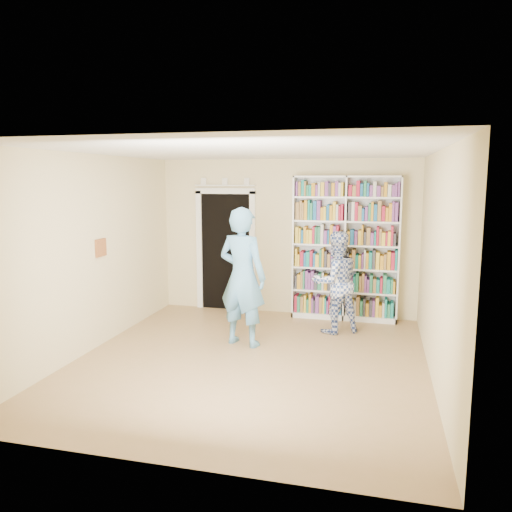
{
  "coord_description": "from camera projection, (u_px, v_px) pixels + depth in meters",
  "views": [
    {
      "loc": [
        1.59,
        -6.04,
        2.36
      ],
      "look_at": [
        -0.14,
        0.9,
        1.25
      ],
      "focal_mm": 35.0,
      "sensor_mm": 36.0,
      "label": 1
    }
  ],
  "objects": [
    {
      "name": "man_blue",
      "position": [
        242.0,
        277.0,
        7.05
      ],
      "size": [
        0.82,
        0.64,
        1.98
      ],
      "primitive_type": "imported",
      "rotation": [
        0.0,
        0.0,
        2.88
      ],
      "color": "#5593BF",
      "rests_on": "floor"
    },
    {
      "name": "doorway",
      "position": [
        226.0,
        245.0,
        8.99
      ],
      "size": [
        1.1,
        0.08,
        2.43
      ],
      "color": "black",
      "rests_on": "floor"
    },
    {
      "name": "ceiling",
      "position": [
        250.0,
        151.0,
        6.12
      ],
      "size": [
        5.0,
        5.0,
        0.0
      ],
      "primitive_type": "plane",
      "rotation": [
        3.14,
        0.0,
        0.0
      ],
      "color": "white",
      "rests_on": "wall_back"
    },
    {
      "name": "wall_art",
      "position": [
        101.0,
        248.0,
        7.04
      ],
      "size": [
        0.03,
        0.25,
        0.25
      ],
      "primitive_type": "cube",
      "color": "maroon",
      "rests_on": "wall_left"
    },
    {
      "name": "bookshelf",
      "position": [
        345.0,
        248.0,
        8.34
      ],
      "size": [
        1.76,
        0.33,
        2.41
      ],
      "rotation": [
        0.0,
        0.0,
        0.29
      ],
      "color": "white",
      "rests_on": "floor"
    },
    {
      "name": "paper_sheet",
      "position": [
        341.0,
        274.0,
        7.46
      ],
      "size": [
        0.18,
        0.1,
        0.28
      ],
      "primitive_type": "cube",
      "rotation": [
        0.0,
        0.0,
        0.48
      ],
      "color": "white",
      "rests_on": "man_plaid"
    },
    {
      "name": "floor",
      "position": [
        250.0,
        361.0,
        6.53
      ],
      "size": [
        5.0,
        5.0,
        0.0
      ],
      "primitive_type": "plane",
      "color": "#99784A",
      "rests_on": "ground"
    },
    {
      "name": "wall_back",
      "position": [
        286.0,
        237.0,
        8.72
      ],
      "size": [
        4.5,
        0.0,
        4.5
      ],
      "primitive_type": "plane",
      "rotation": [
        1.57,
        0.0,
        0.0
      ],
      "color": "beige",
      "rests_on": "floor"
    },
    {
      "name": "wall_right",
      "position": [
        437.0,
        267.0,
        5.79
      ],
      "size": [
        0.0,
        5.0,
        5.0
      ],
      "primitive_type": "plane",
      "rotation": [
        1.57,
        0.0,
        -1.57
      ],
      "color": "beige",
      "rests_on": "floor"
    },
    {
      "name": "wall_left",
      "position": [
        92.0,
        253.0,
        6.86
      ],
      "size": [
        0.0,
        5.0,
        5.0
      ],
      "primitive_type": "plane",
      "rotation": [
        1.57,
        0.0,
        1.57
      ],
      "color": "beige",
      "rests_on": "floor"
    },
    {
      "name": "man_plaid",
      "position": [
        335.0,
        282.0,
        7.66
      ],
      "size": [
        0.97,
        0.91,
        1.58
      ],
      "primitive_type": "imported",
      "rotation": [
        0.0,
        0.0,
        3.68
      ],
      "color": "navy",
      "rests_on": "floor"
    }
  ]
}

